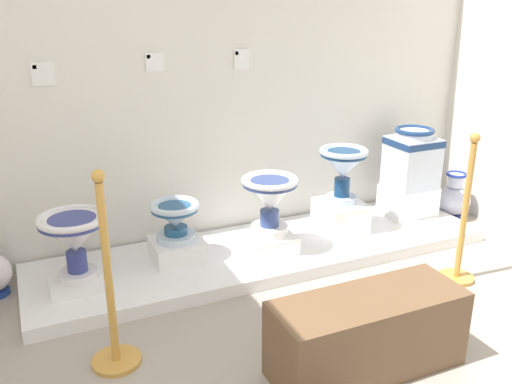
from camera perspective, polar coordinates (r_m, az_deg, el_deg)
name	(u,v)px	position (r m, az deg, el deg)	size (l,w,h in m)	color
ground_plane	(383,372)	(2.96, 12.97, -17.66)	(5.92, 5.27, 0.02)	#A3998C
wall_back	(238,39)	(4.00, -1.91, 15.52)	(4.12, 0.06, 2.96)	silver
display_platform	(265,252)	(3.95, 0.98, -6.20)	(3.25, 0.86, 0.09)	white
plinth_block_central_ornate	(80,282)	(3.57, -17.76, -8.85)	(0.35, 0.30, 0.06)	white
antique_toilet_central_ornate	(74,234)	(3.44, -18.30, -4.18)	(0.41, 0.41, 0.41)	white
plinth_block_slender_white	(177,249)	(3.76, -8.18, -5.87)	(0.33, 0.32, 0.14)	white
antique_toilet_slender_white	(175,217)	(3.67, -8.35, -2.52)	(0.33, 0.33, 0.27)	silver
plinth_block_broad_patterned	(269,242)	(3.85, 1.38, -5.20)	(0.33, 0.30, 0.12)	white
antique_toilet_broad_patterned	(270,196)	(3.72, 1.42, -0.46)	(0.39, 0.39, 0.42)	white
plinth_block_tall_cobalt	(340,216)	(4.20, 8.70, -2.46)	(0.31, 0.36, 0.23)	white
antique_toilet_tall_cobalt	(343,165)	(4.07, 8.98, 2.76)	(0.36, 0.36, 0.41)	silver
plinth_block_pale_glazed	(408,200)	(4.63, 15.41, -0.80)	(0.40, 0.30, 0.23)	white
antique_toilet_pale_glazed	(412,156)	(4.52, 15.83, 3.56)	(0.35, 0.33, 0.48)	silver
info_placard_first	(43,74)	(3.69, -21.16, 11.32)	(0.14, 0.01, 0.14)	white
info_placard_second	(154,62)	(3.79, -10.45, 13.08)	(0.12, 0.01, 0.12)	white
info_placard_third	(241,59)	(3.99, -1.51, 13.56)	(0.12, 0.01, 0.14)	white
decorative_vase_corner	(454,198)	(4.89, 19.74, -0.63)	(0.27, 0.27, 0.39)	navy
stanchion_post_near_left	(111,309)	(2.85, -14.70, -11.60)	(0.25, 0.25, 1.03)	gold
stanchion_post_near_right	(462,234)	(3.78, 20.50, -4.08)	(0.23, 0.23, 0.99)	#C58C3B
museum_bench	(367,334)	(2.84, 11.40, -14.13)	(0.97, 0.36, 0.40)	brown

